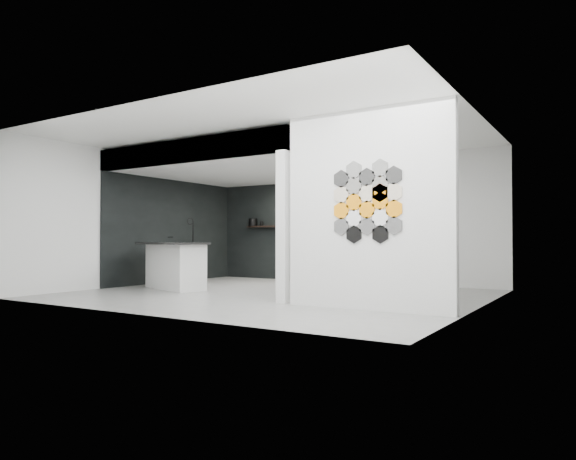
% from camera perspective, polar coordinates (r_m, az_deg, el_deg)
% --- Properties ---
extents(floor, '(7.00, 6.00, 0.01)m').
position_cam_1_polar(floor, '(9.22, -1.53, -7.17)').
color(floor, slate).
extents(partition_panel, '(2.45, 0.15, 2.80)m').
position_cam_1_polar(partition_panel, '(7.23, 8.84, 2.30)').
color(partition_panel, silver).
rests_on(partition_panel, floor).
extents(bay_clad_back, '(4.40, 0.04, 2.35)m').
position_cam_1_polar(bay_clad_back, '(12.38, 1.07, -0.14)').
color(bay_clad_back, black).
rests_on(bay_clad_back, floor).
extents(bay_clad_left, '(0.04, 4.00, 2.35)m').
position_cam_1_polar(bay_clad_left, '(12.15, -12.62, -0.10)').
color(bay_clad_left, black).
rests_on(bay_clad_left, floor).
extents(bulkhead, '(4.40, 4.00, 0.40)m').
position_cam_1_polar(bulkhead, '(10.85, -4.34, 7.29)').
color(bulkhead, silver).
rests_on(bulkhead, corner_column).
extents(corner_column, '(0.16, 0.16, 2.35)m').
position_cam_1_polar(corner_column, '(7.88, -0.58, 0.38)').
color(corner_column, silver).
rests_on(corner_column, floor).
extents(fascia_beam, '(4.40, 0.16, 0.40)m').
position_cam_1_polar(fascia_beam, '(9.39, -11.39, 8.61)').
color(fascia_beam, silver).
rests_on(fascia_beam, corner_column).
extents(wall_basin, '(0.40, 0.60, 0.12)m').
position_cam_1_polar(wall_basin, '(11.84, -12.52, -1.64)').
color(wall_basin, silver).
rests_on(wall_basin, bay_clad_left).
extents(display_shelf, '(3.00, 0.15, 0.04)m').
position_cam_1_polar(display_shelf, '(12.24, 1.21, 0.46)').
color(display_shelf, black).
rests_on(display_shelf, bay_clad_back).
extents(kitchen_island, '(1.90, 1.30, 1.40)m').
position_cam_1_polar(kitchen_island, '(10.36, -12.46, -3.82)').
color(kitchen_island, silver).
rests_on(kitchen_island, floor).
extents(stockpot, '(0.28, 0.28, 0.18)m').
position_cam_1_polar(stockpot, '(12.98, -3.91, 0.87)').
color(stockpot, black).
rests_on(stockpot, display_shelf).
extents(kettle, '(0.21, 0.21, 0.17)m').
position_cam_1_polar(kettle, '(11.79, 5.13, 1.03)').
color(kettle, black).
rests_on(kettle, display_shelf).
extents(glass_bowl, '(0.15, 0.15, 0.10)m').
position_cam_1_polar(glass_bowl, '(11.60, 6.95, 0.90)').
color(glass_bowl, gray).
rests_on(glass_bowl, display_shelf).
extents(glass_vase, '(0.14, 0.14, 0.15)m').
position_cam_1_polar(glass_vase, '(11.61, 6.95, 1.02)').
color(glass_vase, gray).
rests_on(glass_vase, display_shelf).
extents(bottle_dark, '(0.07, 0.07, 0.18)m').
position_cam_1_polar(bottle_dark, '(12.25, 1.16, 0.97)').
color(bottle_dark, black).
rests_on(bottle_dark, display_shelf).
extents(utensil_cup, '(0.10, 0.10, 0.11)m').
position_cam_1_polar(utensil_cup, '(12.83, -2.95, 0.73)').
color(utensil_cup, black).
rests_on(utensil_cup, display_shelf).
extents(hex_tile_cluster, '(1.04, 0.02, 1.16)m').
position_cam_1_polar(hex_tile_cluster, '(7.15, 8.82, 3.18)').
color(hex_tile_cluster, black).
rests_on(hex_tile_cluster, partition_panel).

